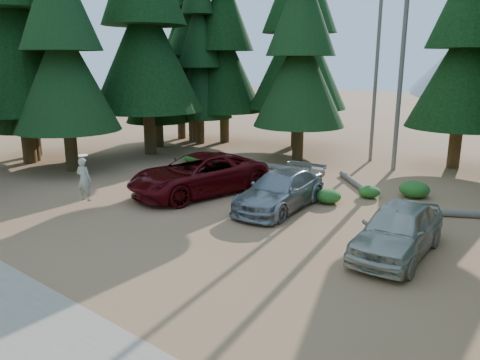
{
  "coord_description": "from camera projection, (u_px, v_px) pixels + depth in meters",
  "views": [
    {
      "loc": [
        9.98,
        -10.35,
        5.82
      ],
      "look_at": [
        -1.27,
        3.61,
        1.25
      ],
      "focal_mm": 35.0,
      "sensor_mm": 36.0,
      "label": 1
    }
  ],
  "objects": [
    {
      "name": "log_right",
      "position": [
        439.0,
        213.0,
        18.06
      ],
      "size": [
        3.91,
        2.3,
        0.28
      ],
      "primitive_type": "cylinder",
      "rotation": [
        0.0,
        1.57,
        0.5
      ],
      "color": "#696054",
      "rests_on": "ground"
    },
    {
      "name": "log_mid",
      "position": [
        353.0,
        181.0,
        22.74
      ],
      "size": [
        2.6,
        2.58,
        0.28
      ],
      "primitive_type": "cylinder",
      "rotation": [
        0.0,
        1.57,
        -0.78
      ],
      "color": "#696054",
      "rests_on": "ground"
    },
    {
      "name": "red_pickup",
      "position": [
        198.0,
        174.0,
        20.95
      ],
      "size": [
        4.27,
        6.92,
        1.79
      ],
      "primitive_type": "imported",
      "rotation": [
        0.0,
        0.0,
        -0.21
      ],
      "color": "#5A070B",
      "rests_on": "ground"
    },
    {
      "name": "shrub_edge_west",
      "position": [
        195.0,
        167.0,
        25.67
      ],
      "size": [
        0.72,
        0.72,
        0.39
      ],
      "primitive_type": "ellipsoid",
      "color": "#236C20",
      "rests_on": "ground"
    },
    {
      "name": "shrub_far_left",
      "position": [
        192.0,
        157.0,
        27.75
      ],
      "size": [
        1.0,
        1.0,
        0.55
      ],
      "primitive_type": "ellipsoid",
      "color": "#236C20",
      "rests_on": "ground"
    },
    {
      "name": "ground",
      "position": [
        201.0,
        244.0,
        15.31
      ],
      "size": [
        160.0,
        160.0,
        0.0
      ],
      "primitive_type": "plane",
      "color": "#A26D45",
      "rests_on": "ground"
    },
    {
      "name": "shrub_right",
      "position": [
        414.0,
        189.0,
        20.52
      ],
      "size": [
        1.3,
        1.3,
        0.71
      ],
      "primitive_type": "ellipsoid",
      "color": "#236C20",
      "rests_on": "ground"
    },
    {
      "name": "silver_minivan_right",
      "position": [
        398.0,
        230.0,
        14.33
      ],
      "size": [
        2.17,
        4.81,
        1.6
      ],
      "primitive_type": "imported",
      "rotation": [
        0.0,
        0.0,
        0.06
      ],
      "color": "beige",
      "rests_on": "ground"
    },
    {
      "name": "snag_back",
      "position": [
        376.0,
        76.0,
        26.88
      ],
      "size": [
        0.2,
        0.2,
        10.0
      ],
      "primitive_type": "cylinder",
      "color": "#696054",
      "rests_on": "ground"
    },
    {
      "name": "shrub_far_right",
      "position": [
        413.0,
        210.0,
        17.82
      ],
      "size": [
        1.09,
        1.09,
        0.6
      ],
      "primitive_type": "ellipsoid",
      "color": "#236C20",
      "rests_on": "ground"
    },
    {
      "name": "silver_minivan_center",
      "position": [
        280.0,
        190.0,
        18.89
      ],
      "size": [
        2.56,
        5.32,
        1.49
      ],
      "primitive_type": "imported",
      "rotation": [
        0.0,
        0.0,
        0.09
      ],
      "color": "#919398",
      "rests_on": "ground"
    },
    {
      "name": "shrub_center_left",
      "position": [
        328.0,
        196.0,
        19.7
      ],
      "size": [
        1.07,
        1.07,
        0.59
      ],
      "primitive_type": "ellipsoid",
      "color": "#236C20",
      "rests_on": "ground"
    },
    {
      "name": "shrub_left",
      "position": [
        248.0,
        163.0,
        26.34
      ],
      "size": [
        0.88,
        0.88,
        0.49
      ],
      "primitive_type": "ellipsoid",
      "color": "#236C20",
      "rests_on": "ground"
    },
    {
      "name": "frisbee_player",
      "position": [
        84.0,
        179.0,
        18.39
      ],
      "size": [
        0.73,
        0.6,
        1.85
      ],
      "rotation": [
        0.0,
        0.0,
        3.47
      ],
      "color": "beige",
      "rests_on": "ground"
    },
    {
      "name": "forest_belt_north",
      "position": [
        383.0,
        166.0,
        26.63
      ],
      "size": [
        36.0,
        7.0,
        22.0
      ],
      "primitive_type": null,
      "color": "black",
      "rests_on": "ground"
    },
    {
      "name": "forest_belt_west",
      "position": [
        58.0,
        162.0,
        27.76
      ],
      "size": [
        6.0,
        22.0,
        22.0
      ],
      "primitive_type": null,
      "color": "black",
      "rests_on": "ground"
    },
    {
      "name": "gravel_strip",
      "position": [
        0.0,
        330.0,
        10.41
      ],
      "size": [
        26.0,
        3.5,
        0.01
      ],
      "primitive_type": "cube",
      "color": "tan",
      "rests_on": "ground"
    },
    {
      "name": "shrub_center_right",
      "position": [
        369.0,
        192.0,
        20.5
      ],
      "size": [
        0.93,
        0.93,
        0.51
      ],
      "primitive_type": "ellipsoid",
      "color": "#236C20",
      "rests_on": "ground"
    },
    {
      "name": "log_left",
      "position": [
        284.0,
        168.0,
        25.46
      ],
      "size": [
        4.58,
        0.93,
        0.33
      ],
      "primitive_type": "cylinder",
      "rotation": [
        0.0,
        1.57,
        0.13
      ],
      "color": "#696054",
      "rests_on": "ground"
    },
    {
      "name": "snag_front",
      "position": [
        402.0,
        57.0,
        24.29
      ],
      "size": [
        0.24,
        0.24,
        12.0
      ],
      "primitive_type": "cylinder",
      "color": "#696054",
      "rests_on": "ground"
    }
  ]
}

